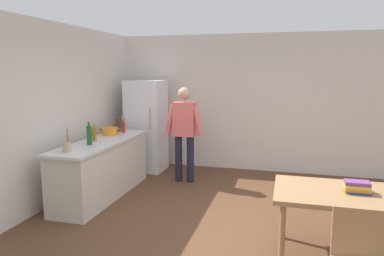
{
  "coord_description": "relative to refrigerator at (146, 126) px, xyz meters",
  "views": [
    {
      "loc": [
        0.8,
        -4.08,
        1.98
      ],
      "look_at": [
        -0.61,
        1.12,
        1.11
      ],
      "focal_mm": 33.06,
      "sensor_mm": 36.0,
      "label": 1
    }
  ],
  "objects": [
    {
      "name": "kitchen_counter",
      "position": [
        -0.1,
        -1.6,
        -0.45
      ],
      "size": [
        0.64,
        2.2,
        0.9
      ],
      "color": "beige",
      "rests_on": "ground_plane"
    },
    {
      "name": "bottle_vinegar_tall",
      "position": [
        -0.2,
        -0.62,
        0.14
      ],
      "size": [
        0.06,
        0.06,
        0.32
      ],
      "color": "gray",
      "rests_on": "kitchen_counter"
    },
    {
      "name": "bottle_beer_brown",
      "position": [
        -0.33,
        -0.6,
        0.11
      ],
      "size": [
        0.06,
        0.06,
        0.26
      ],
      "color": "#5B3314",
      "rests_on": "kitchen_counter"
    },
    {
      "name": "book_stack",
      "position": [
        3.42,
        -2.69,
        -0.09
      ],
      "size": [
        0.25,
        0.2,
        0.12
      ],
      "color": "#284C8E",
      "rests_on": "dining_table"
    },
    {
      "name": "utensil_jar",
      "position": [
        -0.16,
        -2.41,
        0.08
      ],
      "size": [
        0.11,
        0.11,
        0.32
      ],
      "color": "tan",
      "rests_on": "kitchen_counter"
    },
    {
      "name": "refrigerator",
      "position": [
        0.0,
        0.0,
        0.0
      ],
      "size": [
        0.7,
        0.67,
        1.8
      ],
      "color": "white",
      "rests_on": "ground_plane"
    },
    {
      "name": "dining_table",
      "position": [
        3.3,
        -2.7,
        -0.23
      ],
      "size": [
        1.4,
        0.9,
        0.75
      ],
      "color": "#9E754C",
      "rests_on": "ground_plane"
    },
    {
      "name": "wall_back",
      "position": [
        1.9,
        0.6,
        0.45
      ],
      "size": [
        6.4,
        0.12,
        2.7
      ],
      "primitive_type": "cube",
      "color": "silver",
      "rests_on": "ground_plane"
    },
    {
      "name": "cooking_pot",
      "position": [
        -0.21,
        -1.1,
        0.06
      ],
      "size": [
        0.4,
        0.28,
        0.12
      ],
      "color": "orange",
      "rests_on": "kitchen_counter"
    },
    {
      "name": "person",
      "position": [
        0.95,
        -0.55,
        0.08
      ],
      "size": [
        0.7,
        0.22,
        1.7
      ],
      "color": "#1E1E2D",
      "rests_on": "ground_plane"
    },
    {
      "name": "bottle_sauce_red",
      "position": [
        -0.09,
        -0.83,
        0.1
      ],
      "size": [
        0.06,
        0.06,
        0.24
      ],
      "color": "#B22319",
      "rests_on": "kitchen_counter"
    },
    {
      "name": "bottle_wine_green",
      "position": [
        -0.11,
        -1.92,
        0.15
      ],
      "size": [
        0.08,
        0.08,
        0.34
      ],
      "color": "#1E5123",
      "rests_on": "kitchen_counter"
    },
    {
      "name": "bottle_oil_amber",
      "position": [
        -0.18,
        -1.67,
        0.12
      ],
      "size": [
        0.06,
        0.06,
        0.28
      ],
      "color": "#996619",
      "rests_on": "kitchen_counter"
    },
    {
      "name": "ground_plane",
      "position": [
        1.9,
        -2.4,
        -0.9
      ],
      "size": [
        14.0,
        14.0,
        0.0
      ],
      "primitive_type": "plane",
      "color": "brown"
    },
    {
      "name": "wall_left",
      "position": [
        -0.7,
        -2.2,
        0.45
      ],
      "size": [
        0.12,
        5.6,
        2.7
      ],
      "primitive_type": "cube",
      "color": "silver",
      "rests_on": "ground_plane"
    }
  ]
}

